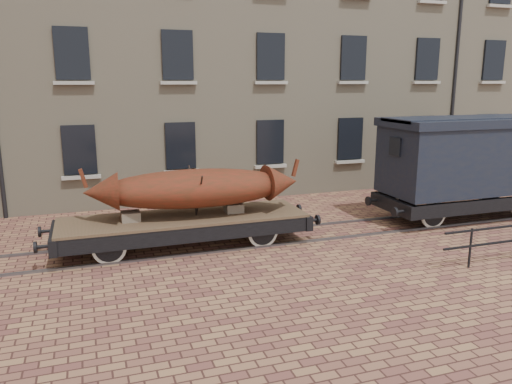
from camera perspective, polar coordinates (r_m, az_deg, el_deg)
name	(u,v)px	position (r m, az deg, el deg)	size (l,w,h in m)	color
ground	(296,235)	(15.03, 4.62, -4.94)	(90.00, 90.00, 0.00)	brown
warehouse_cream	(273,27)	(24.84, 1.97, 18.33)	(40.00, 10.19, 14.00)	tan
rail_track	(296,234)	(15.02, 4.62, -4.83)	(30.00, 1.52, 0.06)	#59595E
flatcar_wagon	(184,223)	(13.87, -8.20, -3.47)	(7.53, 2.04, 1.14)	brown
iron_boat	(196,188)	(13.71, -6.91, 0.45)	(5.98, 1.90, 1.46)	maroon
goods_van	(468,155)	(17.86, 23.10, 3.87)	(6.53, 2.38, 3.38)	black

